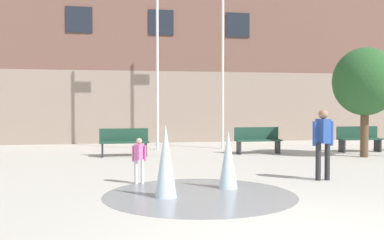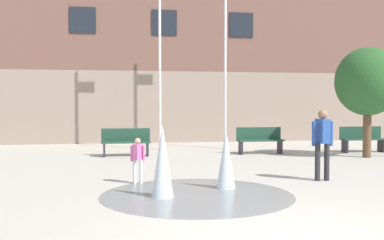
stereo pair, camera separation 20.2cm
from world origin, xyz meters
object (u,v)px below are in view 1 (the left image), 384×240
object	(u,v)px
park_bench_near_trashcan	(258,140)
flagpole_right	(223,39)
child_with_pink_shirt	(139,157)
adult_watching	(323,139)
park_bench_under_right_flagpole	(124,142)
park_bench_far_right	(359,138)
street_tree_near_building	(365,82)
flagpole_left	(158,42)

from	to	relation	value
park_bench_near_trashcan	flagpole_right	bearing A→B (deg)	110.10
child_with_pink_shirt	adult_watching	world-z (taller)	adult_watching
park_bench_under_right_flagpole	park_bench_near_trashcan	xyz separation A→B (m)	(4.58, -0.06, 0.00)
park_bench_near_trashcan	park_bench_far_right	world-z (taller)	same
child_with_pink_shirt	street_tree_near_building	world-z (taller)	street_tree_near_building
adult_watching	flagpole_left	xyz separation A→B (m)	(-2.87, 7.42, 3.08)
park_bench_far_right	child_with_pink_shirt	xyz separation A→B (m)	(-8.21, -5.02, 0.10)
park_bench_near_trashcan	child_with_pink_shirt	size ratio (longest dim) A/B	1.62
park_bench_near_trashcan	street_tree_near_building	bearing A→B (deg)	-27.91
flagpole_left	street_tree_near_building	size ratio (longest dim) A/B	2.14
park_bench_under_right_flagpole	park_bench_far_right	world-z (taller)	same
park_bench_far_right	child_with_pink_shirt	bearing A→B (deg)	-148.59
park_bench_near_trashcan	flagpole_right	xyz separation A→B (m)	(-0.72, 1.96, 3.72)
street_tree_near_building	park_bench_near_trashcan	bearing A→B (deg)	152.09
park_bench_under_right_flagpole	street_tree_near_building	distance (m)	8.05
park_bench_near_trashcan	child_with_pink_shirt	bearing A→B (deg)	-130.85
park_bench_far_right	child_with_pink_shirt	world-z (taller)	child_with_pink_shirt
park_bench_under_right_flagpole	street_tree_near_building	size ratio (longest dim) A/B	0.45
flagpole_left	park_bench_under_right_flagpole	bearing A→B (deg)	-125.30
child_with_pink_shirt	park_bench_far_right	bearing A→B (deg)	-20.72
park_bench_under_right_flagpole	street_tree_near_building	bearing A→B (deg)	-12.36
adult_watching	flagpole_right	bearing A→B (deg)	-3.03
flagpole_right	flagpole_left	bearing A→B (deg)	180.00
park_bench_under_right_flagpole	child_with_pink_shirt	xyz separation A→B (m)	(0.12, -5.21, 0.10)
park_bench_far_right	park_bench_near_trashcan	bearing A→B (deg)	177.95
flagpole_left	flagpole_right	xyz separation A→B (m)	(2.52, 0.00, 0.18)
park_bench_far_right	adult_watching	world-z (taller)	adult_watching
park_bench_far_right	street_tree_near_building	distance (m)	2.55
park_bench_under_right_flagpole	child_with_pink_shirt	size ratio (longest dim) A/B	1.62
park_bench_far_right	flagpole_right	xyz separation A→B (m)	(-4.48, 2.09, 3.72)
park_bench_far_right	flagpole_left	bearing A→B (deg)	163.36
park_bench_under_right_flagpole	flagpole_left	world-z (taller)	flagpole_left
child_with_pink_shirt	adult_watching	bearing A→B (deg)	-56.54
park_bench_far_right	street_tree_near_building	bearing A→B (deg)	-115.69
park_bench_under_right_flagpole	adult_watching	xyz separation A→B (m)	(4.21, -5.52, 0.45)
flagpole_left	park_bench_near_trashcan	bearing A→B (deg)	-31.19
flagpole_right	park_bench_far_right	bearing A→B (deg)	-25.03
park_bench_far_right	child_with_pink_shirt	distance (m)	9.62
child_with_pink_shirt	flagpole_left	distance (m)	7.99
flagpole_right	street_tree_near_building	size ratio (longest dim) A/B	2.24
park_bench_near_trashcan	adult_watching	size ratio (longest dim) A/B	1.01
park_bench_far_right	flagpole_left	size ratio (longest dim) A/B	0.21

